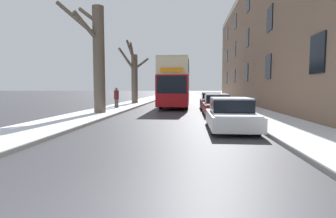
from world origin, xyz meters
name	(u,v)px	position (x,y,z in m)	size (l,w,h in m)	color
sidewalk_left	(162,96)	(-5.27, 53.00, 0.08)	(2.97, 130.00, 0.16)	gray
sidewalk_right	(211,96)	(5.27, 53.00, 0.08)	(2.97, 130.00, 0.16)	gray
terrace_facade_right	(293,40)	(11.25, 24.78, 6.58)	(9.10, 43.26, 13.16)	#7A604C
bare_tree_left_0	(97,57)	(-5.08, 13.73, 3.80)	(2.88, 2.65, 7.22)	brown
bare_tree_left_1	(134,75)	(-5.08, 24.76, 3.18)	(2.82, 3.72, 6.51)	brown
double_decker_bus	(176,82)	(-0.43, 22.30, 2.40)	(2.51, 11.63, 4.23)	red
parked_car_0	(231,115)	(2.70, 8.24, 0.63)	(1.87, 4.14, 1.36)	silver
parked_car_1	(217,105)	(2.70, 14.37, 0.64)	(1.69, 4.09, 1.39)	maroon
parked_car_2	(211,101)	(2.70, 19.19, 0.66)	(1.74, 3.96, 1.42)	#474C56
oncoming_van	(172,90)	(-2.39, 44.29, 1.33)	(2.03, 4.95, 2.47)	#9EA3AD
pedestrian_left_sidewalk	(116,97)	(-5.07, 17.97, 1.00)	(0.40, 0.40, 1.83)	#4C4742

